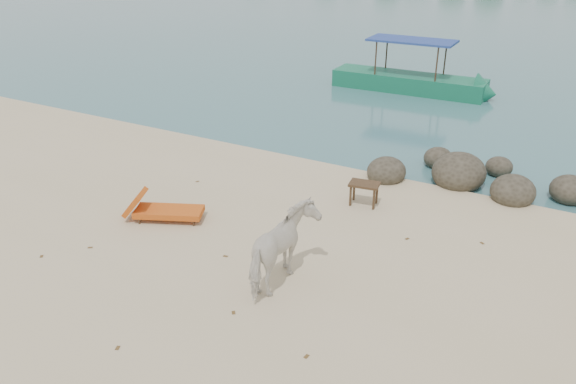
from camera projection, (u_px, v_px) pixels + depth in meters
name	position (u px, v px, depth m)	size (l,w,h in m)	color
boulders	(479.00, 179.00, 14.24)	(6.28, 2.85, 1.02)	#312C21
cow	(283.00, 251.00, 10.04)	(0.79, 1.74, 1.47)	white
side_table	(364.00, 195.00, 13.20)	(0.69, 0.44, 0.56)	#2F2112
lounge_chair	(169.00, 209.00, 12.53)	(1.88, 0.66, 0.56)	orange
boat_near	(411.00, 48.00, 22.22)	(6.85, 1.54, 3.33)	#136747
dead_leaves	(254.00, 287.00, 10.29)	(9.00, 6.21, 0.00)	brown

